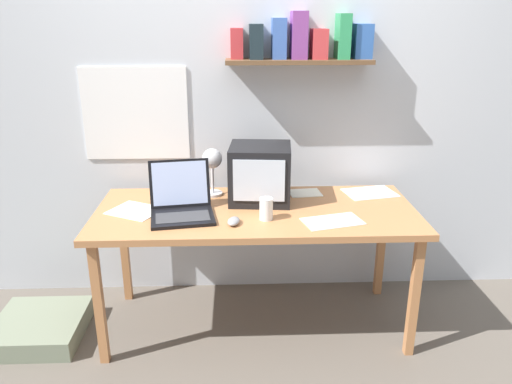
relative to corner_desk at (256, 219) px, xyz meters
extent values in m
plane|color=#625A51|center=(0.00, 0.00, -0.67)|extent=(12.00, 12.00, 0.00)
cube|color=silver|center=(0.00, 0.48, 0.63)|extent=(5.60, 0.06, 2.60)
cube|color=white|center=(-0.70, 0.44, 0.50)|extent=(0.62, 0.01, 0.55)
cube|color=brown|center=(0.26, 0.36, 0.81)|extent=(0.83, 0.18, 0.02)
cube|color=#BA3136|center=(-0.09, 0.39, 0.90)|extent=(0.07, 0.11, 0.17)
cube|color=#19272E|center=(0.02, 0.38, 0.91)|extent=(0.08, 0.15, 0.19)
cube|color=#3D63B5|center=(0.14, 0.38, 0.93)|extent=(0.08, 0.13, 0.22)
cube|color=#823D8B|center=(0.25, 0.37, 0.95)|extent=(0.09, 0.15, 0.26)
cube|color=#C93A3E|center=(0.37, 0.37, 0.90)|extent=(0.08, 0.15, 0.16)
cube|color=#2F965B|center=(0.50, 0.37, 0.94)|extent=(0.07, 0.15, 0.24)
cube|color=#3160B1|center=(0.61, 0.38, 0.91)|extent=(0.10, 0.13, 0.19)
cube|color=#B97949|center=(0.00, 0.00, 0.04)|extent=(1.74, 0.75, 0.03)
cube|color=#B97949|center=(-0.81, -0.31, -0.32)|extent=(0.04, 0.05, 0.69)
cube|color=#B97949|center=(0.81, -0.31, -0.32)|extent=(0.04, 0.05, 0.69)
cube|color=#B97949|center=(-0.81, 0.31, -0.32)|extent=(0.04, 0.05, 0.69)
cube|color=#B97949|center=(0.81, 0.31, -0.32)|extent=(0.04, 0.05, 0.69)
cube|color=black|center=(0.03, 0.15, 0.22)|extent=(0.36, 0.34, 0.32)
cube|color=silver|center=(0.02, -0.01, 0.22)|extent=(0.28, 0.03, 0.23)
cube|color=black|center=(-0.39, -0.12, 0.07)|extent=(0.36, 0.30, 0.02)
cube|color=#38383A|center=(-0.38, -0.14, 0.08)|extent=(0.29, 0.18, 0.00)
cube|color=black|center=(-0.41, 0.04, 0.20)|extent=(0.33, 0.12, 0.25)
cube|color=#ADBFEB|center=(-0.41, 0.04, 0.20)|extent=(0.30, 0.11, 0.23)
cylinder|color=silver|center=(-0.24, 0.24, 0.06)|extent=(0.11, 0.11, 0.01)
cylinder|color=silver|center=(-0.24, 0.24, 0.18)|extent=(0.02, 0.02, 0.22)
sphere|color=silver|center=(-0.24, 0.18, 0.30)|extent=(0.11, 0.11, 0.11)
cylinder|color=white|center=(0.05, -0.14, 0.11)|extent=(0.07, 0.07, 0.12)
cylinder|color=#CC3D47|center=(0.05, -0.14, 0.10)|extent=(0.06, 0.06, 0.08)
ellipsoid|color=gray|center=(-0.12, -0.20, 0.07)|extent=(0.08, 0.11, 0.03)
cube|color=white|center=(0.30, 0.25, 0.06)|extent=(0.20, 0.16, 0.00)
cube|color=white|center=(-0.65, 0.00, 0.06)|extent=(0.33, 0.31, 0.00)
cube|color=silver|center=(0.38, -0.19, 0.06)|extent=(0.33, 0.24, 0.00)
cube|color=white|center=(0.69, 0.23, 0.06)|extent=(0.33, 0.26, 0.00)
cube|color=gray|center=(-1.23, -0.08, -0.61)|extent=(0.48, 0.48, 0.11)
camera|label=1|loc=(-0.10, -2.52, 1.06)|focal=35.00mm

